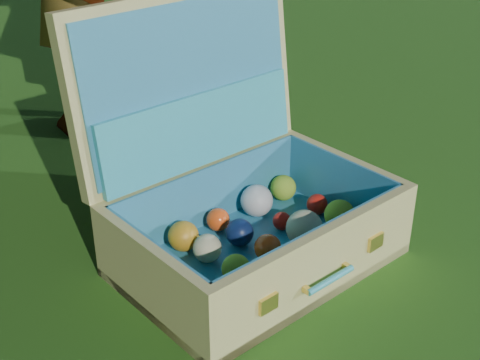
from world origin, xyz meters
name	(u,v)px	position (x,y,z in m)	size (l,w,h in m)	color
ground	(195,277)	(0.00, 0.00, 0.00)	(60.00, 60.00, 0.00)	#215114
suitcase	(235,189)	(0.14, 0.06, 0.17)	(0.72, 0.63, 0.61)	tan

